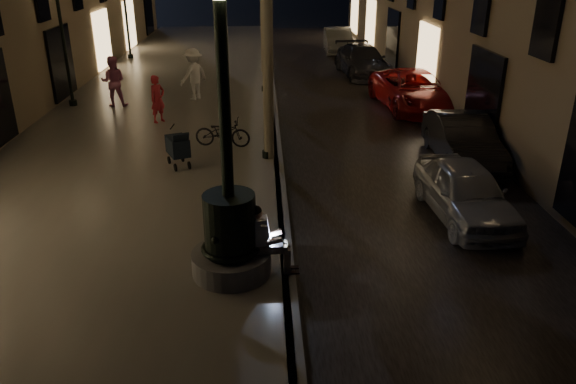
{
  "coord_description": "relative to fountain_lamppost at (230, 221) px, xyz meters",
  "views": [
    {
      "loc": [
        -0.39,
        -6.64,
        5.46
      ],
      "look_at": [
        0.05,
        3.0,
        1.3
      ],
      "focal_mm": 35.0,
      "sensor_mm": 36.0,
      "label": 1
    }
  ],
  "objects": [
    {
      "name": "car_rear",
      "position": [
        5.32,
        17.87,
        -0.52
      ],
      "size": [
        2.33,
        4.88,
        1.37
      ],
      "primitive_type": "imported",
      "rotation": [
        0.0,
        0.0,
        0.09
      ],
      "color": "#2A292E",
      "rests_on": "ground"
    },
    {
      "name": "car_second",
      "position": [
        6.1,
        5.9,
        -0.55
      ],
      "size": [
        1.56,
        4.05,
        1.32
      ],
      "primitive_type": "imported",
      "rotation": [
        0.0,
        0.0,
        -0.04
      ],
      "color": "black",
      "rests_on": "ground"
    },
    {
      "name": "lamp_left_b",
      "position": [
        -6.4,
        12.0,
        2.02
      ],
      "size": [
        0.36,
        0.36,
        4.81
      ],
      "color": "black",
      "rests_on": "promenade"
    },
    {
      "name": "pedestrian_white",
      "position": [
        -2.0,
        12.76,
        -0.05
      ],
      "size": [
        1.36,
        1.4,
        1.92
      ],
      "primitive_type": "imported",
      "rotation": [
        0.0,
        0.0,
        3.98
      ],
      "color": "white",
      "rests_on": "promenade"
    },
    {
      "name": "car_fifth",
      "position": [
        5.0,
        24.34,
        -0.51
      ],
      "size": [
        1.65,
        4.29,
        1.4
      ],
      "primitive_type": "imported",
      "rotation": [
        0.0,
        0.0,
        -0.04
      ],
      "color": "gray",
      "rests_on": "ground"
    },
    {
      "name": "car_front",
      "position": [
        5.0,
        2.43,
        -0.59
      ],
      "size": [
        1.64,
        3.69,
        1.23
      ],
      "primitive_type": "imported",
      "rotation": [
        0.0,
        0.0,
        0.05
      ],
      "color": "#999CA1",
      "rests_on": "ground"
    },
    {
      "name": "stroller",
      "position": [
        -1.64,
        5.39,
        -0.45
      ],
      "size": [
        0.74,
        1.09,
        1.12
      ],
      "rotation": [
        0.0,
        0.0,
        0.41
      ],
      "color": "black",
      "rests_on": "promenade"
    },
    {
      "name": "cobble_lane",
      "position": [
        4.0,
        13.0,
        -1.2
      ],
      "size": [
        6.0,
        45.0,
        0.02
      ],
      "primitive_type": "cube",
      "color": "black",
      "rests_on": "ground"
    },
    {
      "name": "fountain_lamppost",
      "position": [
        0.0,
        0.0,
        0.0
      ],
      "size": [
        1.4,
        1.4,
        5.21
      ],
      "color": "#59595B",
      "rests_on": "promenade"
    },
    {
      "name": "curb_strip",
      "position": [
        1.0,
        13.0,
        -1.11
      ],
      "size": [
        0.25,
        45.0,
        0.2
      ],
      "primitive_type": "cube",
      "color": "#59595B",
      "rests_on": "ground"
    },
    {
      "name": "bicycle",
      "position": [
        -0.58,
        7.02,
        -0.59
      ],
      "size": [
        1.69,
        0.83,
        0.85
      ],
      "primitive_type": "imported",
      "rotation": [
        0.0,
        0.0,
        1.4
      ],
      "color": "black",
      "rests_on": "promenade"
    },
    {
      "name": "ground",
      "position": [
        1.0,
        13.0,
        -1.21
      ],
      "size": [
        120.0,
        120.0,
        0.0
      ],
      "primitive_type": "plane",
      "color": "black",
      "rests_on": "ground"
    },
    {
      "name": "pedestrian_red",
      "position": [
        -2.86,
        9.67,
        -0.24
      ],
      "size": [
        0.65,
        0.67,
        1.55
      ],
      "primitive_type": "imported",
      "rotation": [
        0.0,
        0.0,
        0.86
      ],
      "color": "red",
      "rests_on": "promenade"
    },
    {
      "name": "promenade",
      "position": [
        -3.0,
        13.0,
        -1.11
      ],
      "size": [
        8.0,
        45.0,
        0.2
      ],
      "primitive_type": "cube",
      "color": "slate",
      "rests_on": "ground"
    },
    {
      "name": "seated_man_laptop",
      "position": [
        0.61,
        0.0,
        -0.32
      ],
      "size": [
        0.91,
        0.31,
        1.29
      ],
      "color": "tan",
      "rests_on": "promenade"
    },
    {
      "name": "car_third",
      "position": [
        6.2,
        11.7,
        -0.51
      ],
      "size": [
        2.72,
        5.19,
        1.39
      ],
      "primitive_type": "imported",
      "rotation": [
        0.0,
        0.0,
        0.08
      ],
      "color": "maroon",
      "rests_on": "ground"
    },
    {
      "name": "pedestrian_pink",
      "position": [
        -4.8,
        11.85,
        -0.1
      ],
      "size": [
        0.94,
        0.76,
        1.82
      ],
      "primitive_type": "imported",
      "rotation": [
        0.0,
        0.0,
        3.22
      ],
      "color": "#D06E9B",
      "rests_on": "promenade"
    },
    {
      "name": "lamp_curb_b",
      "position": [
        0.7,
        14.0,
        2.02
      ],
      "size": [
        0.36,
        0.36,
        4.81
      ],
      "color": "black",
      "rests_on": "promenade"
    },
    {
      "name": "lamp_curb_a",
      "position": [
        0.7,
        6.0,
        2.02
      ],
      "size": [
        0.36,
        0.36,
        4.81
      ],
      "color": "black",
      "rests_on": "promenade"
    }
  ]
}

